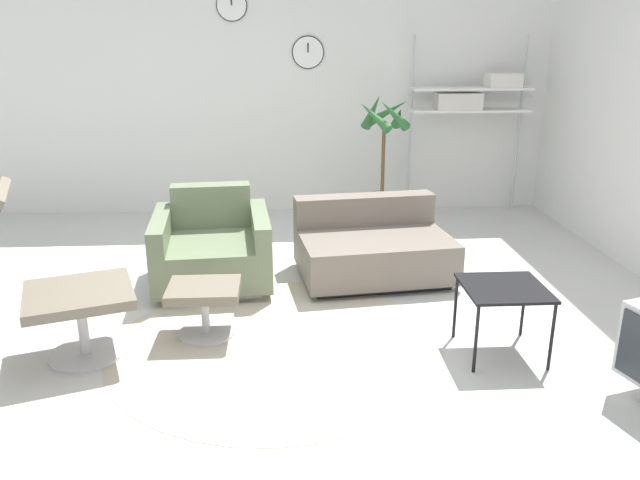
% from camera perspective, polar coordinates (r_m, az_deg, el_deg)
% --- Properties ---
extents(ground_plane, '(12.00, 12.00, 0.00)m').
position_cam_1_polar(ground_plane, '(4.18, -3.79, -7.86)').
color(ground_plane, silver).
extents(wall_back, '(12.00, 0.09, 2.80)m').
position_cam_1_polar(wall_back, '(6.71, -3.97, 14.46)').
color(wall_back, silver).
rests_on(wall_back, ground_plane).
extents(round_rug, '(2.07, 2.07, 0.01)m').
position_cam_1_polar(round_rug, '(3.95, -4.05, -9.47)').
color(round_rug, '#BCB29E').
rests_on(round_rug, ground_plane).
extents(lounge_chair, '(1.16, 0.85, 1.16)m').
position_cam_1_polar(lounge_chair, '(3.83, -26.78, -1.34)').
color(lounge_chair, '#BCBCC1').
rests_on(lounge_chair, ground_plane).
extents(ottoman, '(0.45, 0.38, 0.34)m').
position_cam_1_polar(ottoman, '(4.03, -10.52, -5.37)').
color(ottoman, '#BCBCC1').
rests_on(ottoman, ground_plane).
extents(armchair_red, '(0.94, 0.96, 0.71)m').
position_cam_1_polar(armchair_red, '(4.88, -9.81, -0.89)').
color(armchair_red, silver).
rests_on(armchair_red, ground_plane).
extents(couch_low, '(1.25, 0.98, 0.60)m').
position_cam_1_polar(couch_low, '(4.96, 4.80, -0.82)').
color(couch_low, black).
rests_on(couch_low, ground_plane).
extents(side_table, '(0.48, 0.48, 0.43)m').
position_cam_1_polar(side_table, '(3.84, 16.47, -4.64)').
color(side_table, black).
rests_on(side_table, ground_plane).
extents(potted_plant, '(0.57, 0.59, 1.30)m').
position_cam_1_polar(potted_plant, '(6.30, 5.77, 6.13)').
color(potted_plant, silver).
rests_on(potted_plant, ground_plane).
extents(shelf_unit, '(1.23, 0.28, 1.84)m').
position_cam_1_polar(shelf_unit, '(6.73, 13.79, 12.55)').
color(shelf_unit, '#BCBCC1').
rests_on(shelf_unit, ground_plane).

